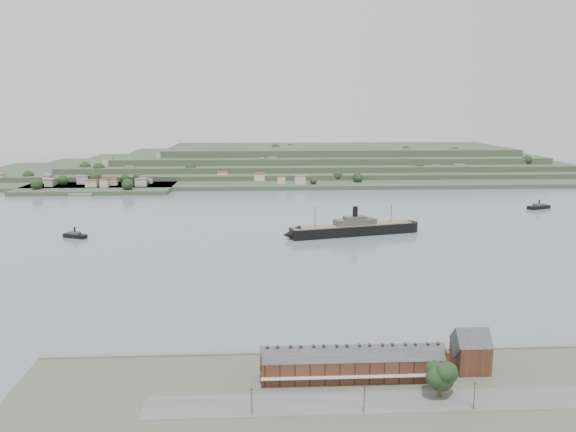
{
  "coord_description": "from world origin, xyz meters",
  "views": [
    {
      "loc": [
        -37.26,
        -323.42,
        82.82
      ],
      "look_at": [
        -19.5,
        30.0,
        13.37
      ],
      "focal_mm": 35.0,
      "sensor_mm": 36.0,
      "label": 1
    }
  ],
  "objects_px": {
    "tugboat": "(75,235)",
    "terrace_row": "(353,364)",
    "fig_tree": "(442,376)",
    "gabled_building": "(471,351)",
    "steamship": "(349,229)"
  },
  "relations": [
    {
      "from": "tugboat",
      "to": "terrace_row",
      "type": "bearing_deg",
      "value": -53.93
    },
    {
      "from": "fig_tree",
      "to": "terrace_row",
      "type": "bearing_deg",
      "value": 151.74
    },
    {
      "from": "gabled_building",
      "to": "fig_tree",
      "type": "xyz_separation_m",
      "value": [
        -14.48,
        -16.4,
        0.5
      ]
    },
    {
      "from": "steamship",
      "to": "fig_tree",
      "type": "distance_m",
      "value": 211.14
    },
    {
      "from": "tugboat",
      "to": "fig_tree",
      "type": "distance_m",
      "value": 271.43
    },
    {
      "from": "steamship",
      "to": "fig_tree",
      "type": "relative_size",
      "value": 8.5
    },
    {
      "from": "terrace_row",
      "to": "steamship",
      "type": "height_order",
      "value": "steamship"
    },
    {
      "from": "gabled_building",
      "to": "fig_tree",
      "type": "bearing_deg",
      "value": -131.44
    },
    {
      "from": "steamship",
      "to": "tugboat",
      "type": "bearing_deg",
      "value": 179.51
    },
    {
      "from": "gabled_building",
      "to": "fig_tree",
      "type": "relative_size",
      "value": 1.29
    },
    {
      "from": "terrace_row",
      "to": "steamship",
      "type": "bearing_deg",
      "value": 81.3
    },
    {
      "from": "fig_tree",
      "to": "gabled_building",
      "type": "bearing_deg",
      "value": 48.56
    },
    {
      "from": "gabled_building",
      "to": "steamship",
      "type": "relative_size",
      "value": 0.15
    },
    {
      "from": "terrace_row",
      "to": "gabled_building",
      "type": "height_order",
      "value": "gabled_building"
    },
    {
      "from": "steamship",
      "to": "fig_tree",
      "type": "bearing_deg",
      "value": -92.0
    }
  ]
}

